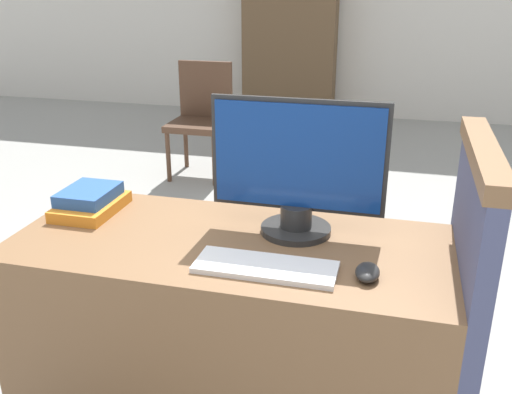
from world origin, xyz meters
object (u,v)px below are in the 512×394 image
Objects in this scene: monitor at (298,170)px; book_stack at (90,201)px; far_chair at (202,113)px; mouse at (368,272)px; keyboard at (266,267)px.

monitor is 2.08× the size of book_stack.
mouse is at bearing -64.33° from far_chair.
book_stack is at bearing 159.43° from keyboard.
keyboard is 3.83× the size of mouse.
monitor is at bearing 82.60° from keyboard.
far_chair is at bearing 101.62° from book_stack.
mouse is 3.23m from far_chair.
mouse is at bearing -13.68° from book_stack.
keyboard is 0.28m from mouse.
keyboard is at bearing -20.57° from book_stack.
far_chair is (-0.54, 2.62, -0.31)m from book_stack.
mouse is at bearing 4.74° from keyboard.
mouse is at bearing -45.16° from monitor.
keyboard is at bearing -69.02° from far_chair.
far_chair reaches higher than keyboard.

